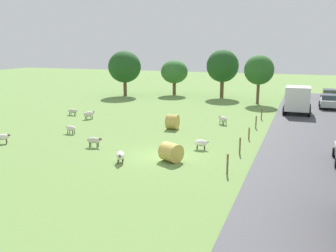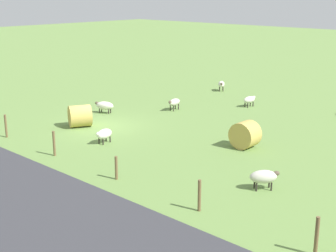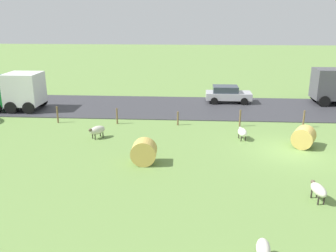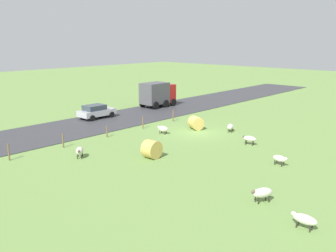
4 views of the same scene
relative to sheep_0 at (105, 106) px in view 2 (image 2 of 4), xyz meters
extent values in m
plane|color=#6B8E47|center=(2.16, 2.41, -0.50)|extent=(160.00, 160.00, 0.00)
ellipsoid|color=silver|center=(-0.01, 0.01, 0.00)|extent=(0.96, 1.30, 0.53)
ellipsoid|color=brown|center=(0.22, -0.50, 0.12)|extent=(0.27, 0.31, 0.20)
cylinder|color=#2D2823|center=(0.26, -0.23, -0.35)|extent=(0.07, 0.07, 0.31)
cylinder|color=#2D2823|center=(-0.01, -0.34, -0.35)|extent=(0.07, 0.07, 0.31)
cylinder|color=#2D2823|center=(0.00, 0.37, -0.35)|extent=(0.07, 0.07, 0.31)
cylinder|color=#2D2823|center=(-0.27, 0.25, -0.35)|extent=(0.07, 0.07, 0.31)
ellipsoid|color=silver|center=(-7.85, 5.83, 0.00)|extent=(1.05, 0.56, 0.45)
ellipsoid|color=silver|center=(-8.33, 5.88, 0.10)|extent=(0.28, 0.21, 0.20)
cylinder|color=#2D2823|center=(-8.14, 5.73, -0.34)|extent=(0.07, 0.07, 0.33)
cylinder|color=#2D2823|center=(-8.12, 5.98, -0.34)|extent=(0.07, 0.07, 0.33)
cylinder|color=#2D2823|center=(-7.59, 5.67, -0.34)|extent=(0.07, 0.07, 0.33)
cylinder|color=#2D2823|center=(-7.56, 5.92, -0.34)|extent=(0.07, 0.07, 0.33)
ellipsoid|color=white|center=(4.15, 4.93, -0.01)|extent=(1.07, 0.66, 0.51)
ellipsoid|color=silver|center=(4.62, 5.00, 0.11)|extent=(0.28, 0.22, 0.20)
cylinder|color=#2D2823|center=(4.40, 5.11, -0.35)|extent=(0.07, 0.07, 0.31)
cylinder|color=#2D2823|center=(4.45, 4.83, -0.35)|extent=(0.07, 0.07, 0.31)
cylinder|color=#2D2823|center=(3.86, 5.02, -0.35)|extent=(0.07, 0.07, 0.31)
cylinder|color=#2D2823|center=(3.90, 4.75, -0.35)|extent=(0.07, 0.07, 0.31)
ellipsoid|color=beige|center=(3.84, 14.27, 0.04)|extent=(1.18, 1.13, 0.54)
ellipsoid|color=brown|center=(3.45, 14.61, 0.16)|extent=(0.31, 0.31, 0.20)
cylinder|color=#2D2823|center=(3.52, 14.35, -0.33)|extent=(0.07, 0.07, 0.34)
cylinder|color=#2D2823|center=(3.71, 14.58, -0.33)|extent=(0.07, 0.07, 0.34)
cylinder|color=#2D2823|center=(3.97, 13.95, -0.33)|extent=(0.07, 0.07, 0.34)
cylinder|color=#2D2823|center=(4.17, 14.18, -0.33)|extent=(0.07, 0.07, 0.34)
ellipsoid|color=silver|center=(-10.98, 1.14, 0.04)|extent=(1.07, 0.99, 0.48)
ellipsoid|color=brown|center=(-10.61, 1.43, 0.14)|extent=(0.32, 0.30, 0.20)
cylinder|color=#2D2823|center=(-10.85, 1.41, -0.32)|extent=(0.07, 0.07, 0.36)
cylinder|color=#2D2823|center=(-10.68, 1.20, -0.32)|extent=(0.07, 0.07, 0.36)
cylinder|color=#2D2823|center=(-11.27, 1.08, -0.32)|extent=(0.07, 0.07, 0.36)
cylinder|color=#2D2823|center=(-11.11, 0.87, -0.32)|extent=(0.07, 0.07, 0.36)
ellipsoid|color=beige|center=(-3.68, 2.73, 0.04)|extent=(1.16, 0.63, 0.46)
ellipsoid|color=brown|center=(-3.17, 2.82, 0.14)|extent=(0.29, 0.22, 0.20)
cylinder|color=#2D2823|center=(-3.40, 2.91, -0.32)|extent=(0.07, 0.07, 0.37)
cylinder|color=#2D2823|center=(-3.36, 2.66, -0.32)|extent=(0.07, 0.07, 0.37)
cylinder|color=#2D2823|center=(-4.00, 2.81, -0.32)|extent=(0.07, 0.07, 0.37)
cylinder|color=#2D2823|center=(-3.96, 2.56, -0.32)|extent=(0.07, 0.07, 0.37)
cylinder|color=tan|center=(-0.15, 10.70, 0.18)|extent=(1.04, 1.37, 1.35)
cylinder|color=tan|center=(3.05, 1.43, 0.13)|extent=(1.67, 1.69, 1.26)
cylinder|color=brown|center=(7.08, 0.26, 0.13)|extent=(0.12, 0.12, 1.26)
cylinder|color=brown|center=(7.08, 4.72, 0.11)|extent=(0.12, 0.12, 1.21)
cylinder|color=brown|center=(7.08, 9.18, 0.00)|extent=(0.12, 0.12, 1.01)
cylinder|color=brown|center=(7.08, 13.65, 0.09)|extent=(0.12, 0.12, 1.19)
cylinder|color=brown|center=(7.08, 18.11, 0.12)|extent=(0.12, 0.12, 1.25)
camera|label=1|loc=(11.10, -21.04, 7.17)|focal=39.82mm
camera|label=2|loc=(19.53, 23.67, 7.10)|focal=51.88mm
camera|label=3|loc=(-17.77, 8.21, 7.14)|focal=38.15mm
camera|label=4|loc=(-18.75, 29.16, 8.09)|focal=39.58mm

